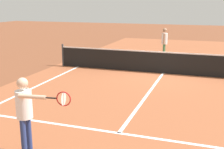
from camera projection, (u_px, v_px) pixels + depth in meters
name	position (u px, v px, depth m)	size (l,w,h in m)	color
ground_plane	(163.00, 73.00, 12.81)	(60.00, 60.00, 0.00)	brown
court_surface_inbounds	(163.00, 73.00, 12.81)	(10.62, 24.40, 0.00)	#9E5433
line_service_near	(119.00, 133.00, 6.94)	(8.22, 0.10, 0.01)	white
line_center_service	(148.00, 94.00, 9.88)	(0.10, 6.40, 0.01)	white
net	(164.00, 62.00, 12.70)	(9.90, 0.09, 1.07)	#33383D
player_near	(25.00, 108.00, 5.73)	(1.21, 0.42, 1.62)	navy
player_far	(164.00, 40.00, 15.75)	(0.32, 0.42, 1.70)	#3F7247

